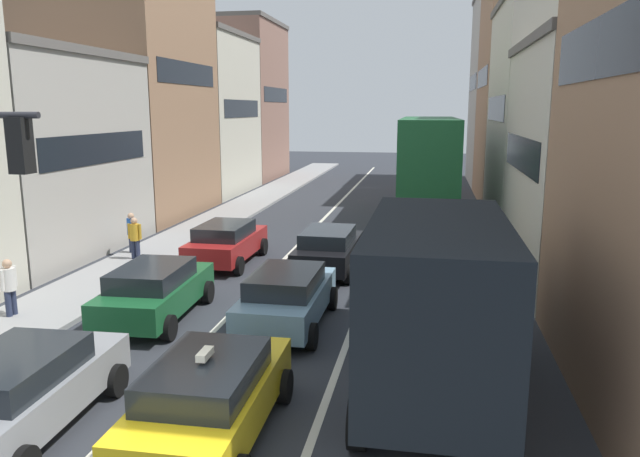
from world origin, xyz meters
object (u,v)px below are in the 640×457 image
(wagon_right_lane_far, at_px, (424,229))
(bus_mid_queue_primary, at_px, (428,166))
(removalist_box_truck, at_px, (436,295))
(taxi_centre_lane_front, at_px, (210,396))
(wagon_left_lane_second, at_px, (155,290))
(sedan_left_lane_third, at_px, (226,242))
(pedestrian_near_kerb, at_px, (135,237))
(pedestrian_far_sidewalk, at_px, (132,231))
(sedan_centre_lane_second, at_px, (287,296))
(hatchback_centre_lane_third, at_px, (329,249))
(pedestrian_mid_sidewalk, at_px, (9,286))
(sedan_left_lane_front, at_px, (21,390))
(sedan_right_lane_behind_truck, at_px, (418,264))

(wagon_right_lane_far, distance_m, bus_mid_queue_primary, 5.29)
(removalist_box_truck, distance_m, taxi_centre_lane_front, 4.61)
(removalist_box_truck, xyz_separation_m, taxi_centre_lane_front, (-3.67, -2.53, -1.18))
(wagon_left_lane_second, relative_size, bus_mid_queue_primary, 0.42)
(sedan_left_lane_third, bearing_deg, pedestrian_near_kerb, 98.34)
(pedestrian_far_sidewalk, bearing_deg, wagon_left_lane_second, -118.75)
(taxi_centre_lane_front, relative_size, sedan_centre_lane_second, 1.00)
(sedan_centre_lane_second, xyz_separation_m, pedestrian_near_kerb, (-6.91, 5.39, 0.15))
(pedestrian_near_kerb, bearing_deg, sedan_left_lane_third, -78.33)
(hatchback_centre_lane_third, height_order, sedan_left_lane_third, same)
(sedan_centre_lane_second, height_order, bus_mid_queue_primary, bus_mid_queue_primary)
(bus_mid_queue_primary, bearing_deg, pedestrian_near_kerb, 130.70)
(wagon_right_lane_far, relative_size, pedestrian_near_kerb, 2.66)
(removalist_box_truck, bearing_deg, sedan_centre_lane_second, 50.74)
(taxi_centre_lane_front, xyz_separation_m, sedan_left_lane_third, (-3.62, 11.37, -0.00))
(taxi_centre_lane_front, relative_size, wagon_left_lane_second, 0.99)
(sedan_left_lane_third, distance_m, pedestrian_near_kerb, 3.32)
(removalist_box_truck, height_order, pedestrian_near_kerb, removalist_box_truck)
(pedestrian_near_kerb, bearing_deg, pedestrian_mid_sidewalk, -179.18)
(removalist_box_truck, height_order, sedan_centre_lane_second, removalist_box_truck)
(bus_mid_queue_primary, height_order, pedestrian_far_sidewalk, bus_mid_queue_primary)
(pedestrian_near_kerb, bearing_deg, removalist_box_truck, -124.55)
(sedan_left_lane_third, height_order, pedestrian_near_kerb, pedestrian_near_kerb)
(sedan_left_lane_front, xyz_separation_m, wagon_left_lane_second, (-0.30, 5.79, 0.00))
(taxi_centre_lane_front, distance_m, hatchback_centre_lane_third, 10.99)
(sedan_left_lane_front, distance_m, sedan_centre_lane_second, 6.73)
(wagon_left_lane_second, bearing_deg, hatchback_centre_lane_third, -36.11)
(hatchback_centre_lane_third, distance_m, pedestrian_mid_sidewalk, 9.75)
(bus_mid_queue_primary, distance_m, pedestrian_mid_sidewalk, 18.76)
(sedan_right_lane_behind_truck, bearing_deg, pedestrian_mid_sidewalk, 117.15)
(bus_mid_queue_primary, bearing_deg, wagon_left_lane_second, 153.86)
(taxi_centre_lane_front, bearing_deg, hatchback_centre_lane_third, -1.51)
(sedan_left_lane_front, bearing_deg, taxi_centre_lane_front, -85.64)
(wagon_right_lane_far, bearing_deg, hatchback_centre_lane_third, 138.94)
(sedan_right_lane_behind_truck, distance_m, pedestrian_mid_sidewalk, 11.50)
(hatchback_centre_lane_third, distance_m, wagon_right_lane_far, 5.19)
(taxi_centre_lane_front, distance_m, pedestrian_near_kerb, 12.92)
(removalist_box_truck, distance_m, pedestrian_far_sidewalk, 14.56)
(sedan_left_lane_front, distance_m, pedestrian_far_sidewalk, 12.90)
(sedan_left_lane_third, bearing_deg, bus_mid_queue_primary, -38.50)
(removalist_box_truck, bearing_deg, bus_mid_queue_primary, 1.04)
(bus_mid_queue_primary, bearing_deg, pedestrian_mid_sidewalk, 144.58)
(sedan_centre_lane_second, bearing_deg, wagon_left_lane_second, 92.07)
(sedan_centre_lane_second, relative_size, pedestrian_far_sidewalk, 2.60)
(sedan_left_lane_front, bearing_deg, pedestrian_mid_sidewalk, 36.67)
(wagon_left_lane_second, relative_size, wagon_right_lane_far, 0.99)
(wagon_right_lane_far, bearing_deg, pedestrian_mid_sidewalk, 130.99)
(removalist_box_truck, bearing_deg, sedan_right_lane_behind_truck, 3.75)
(sedan_left_lane_front, bearing_deg, sedan_right_lane_behind_truck, -35.54)
(sedan_centre_lane_second, bearing_deg, sedan_left_lane_third, 32.16)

